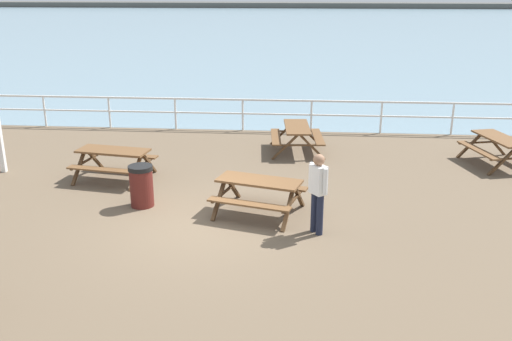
# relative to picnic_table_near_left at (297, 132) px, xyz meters

# --- Properties ---
(ground_plane) EXTENTS (30.00, 24.00, 0.20)m
(ground_plane) POSITION_rel_picnic_table_near_left_xyz_m (-1.86, -5.40, -0.68)
(ground_plane) COLOR brown
(sea_band) EXTENTS (142.00, 90.00, 0.01)m
(sea_band) POSITION_rel_picnic_table_near_left_xyz_m (-1.86, 47.35, -0.58)
(sea_band) COLOR gray
(sea_band) RESTS_ON ground
(distant_shoreline) EXTENTS (142.00, 6.00, 1.80)m
(distant_shoreline) POSITION_rel_picnic_table_near_left_xyz_m (-1.86, 90.35, -0.58)
(distant_shoreline) COLOR #4C4C47
(distant_shoreline) RESTS_ON ground
(seaward_railing) EXTENTS (23.07, 0.07, 1.08)m
(seaward_railing) POSITION_rel_picnic_table_near_left_xyz_m (-1.86, 2.35, 0.18)
(seaward_railing) COLOR white
(seaward_railing) RESTS_ON ground
(picnic_table_near_left) EXTENTS (1.67, 1.91, 0.80)m
(picnic_table_near_left) POSITION_rel_picnic_table_near_left_xyz_m (0.00, 0.00, 0.00)
(picnic_table_near_left) COLOR brown
(picnic_table_near_left) RESTS_ON ground
(picnic_table_near_right) EXTENTS (2.02, 1.78, 0.80)m
(picnic_table_near_right) POSITION_rel_picnic_table_near_left_xyz_m (-4.61, -2.81, 0.00)
(picnic_table_near_right) COLOR brown
(picnic_table_near_right) RESTS_ON ground
(picnic_table_far_left) EXTENTS (1.93, 2.13, 0.80)m
(picnic_table_far_left) POSITION_rel_picnic_table_near_left_xyz_m (5.54, -0.79, 0.00)
(picnic_table_far_left) COLOR brown
(picnic_table_far_left) RESTS_ON ground
(picnic_table_seaward) EXTENTS (2.14, 1.93, 0.80)m
(picnic_table_seaward) POSITION_rel_picnic_table_near_left_xyz_m (-0.75, -4.75, 0.00)
(picnic_table_seaward) COLOR brown
(picnic_table_seaward) RESTS_ON ground
(visitor) EXTENTS (0.38, 0.44, 1.66)m
(visitor) POSITION_rel_picnic_table_near_left_xyz_m (0.48, -5.66, 0.36)
(visitor) COLOR #1E2338
(visitor) RESTS_ON ground
(litter_bin) EXTENTS (0.55, 0.55, 0.95)m
(litter_bin) POSITION_rel_picnic_table_near_left_xyz_m (-3.41, -4.54, -0.10)
(litter_bin) COLOR #591E19
(litter_bin) RESTS_ON ground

